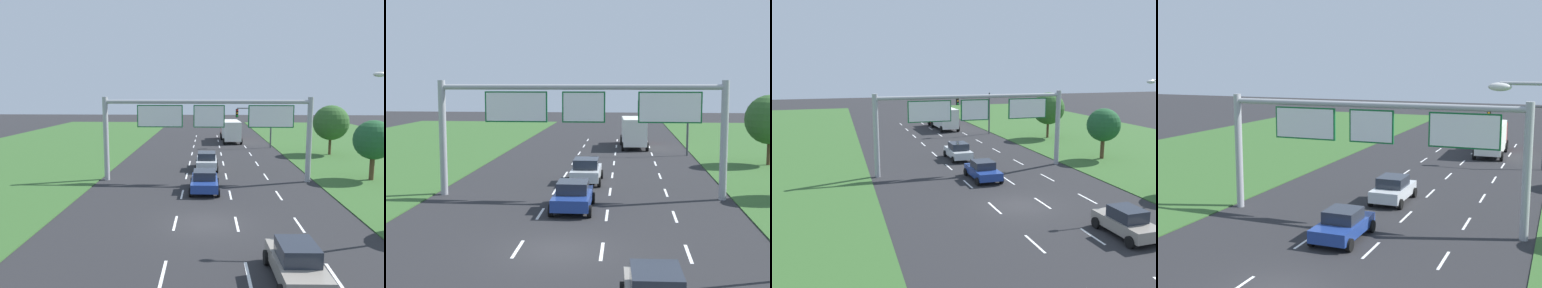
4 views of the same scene
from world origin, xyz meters
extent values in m
plane|color=#262628|center=(0.00, 0.00, 0.00)|extent=(200.00, 200.00, 0.00)
cube|color=white|center=(-1.75, 0.00, 0.00)|extent=(0.14, 2.40, 0.01)
cube|color=white|center=(-1.75, 6.00, 0.00)|extent=(0.14, 2.40, 0.01)
cube|color=white|center=(-1.75, 12.00, 0.00)|extent=(0.14, 2.40, 0.01)
cube|color=white|center=(-1.75, 18.00, 0.00)|extent=(0.14, 2.40, 0.01)
cube|color=white|center=(-1.75, 24.00, 0.00)|extent=(0.14, 2.40, 0.01)
cube|color=white|center=(-1.75, 30.00, 0.00)|extent=(0.14, 2.40, 0.01)
cube|color=white|center=(-1.75, 36.00, 0.00)|extent=(0.14, 2.40, 0.01)
cube|color=white|center=(-1.75, 42.00, 0.00)|extent=(0.14, 2.40, 0.01)
cube|color=white|center=(1.75, 0.00, 0.00)|extent=(0.14, 2.40, 0.01)
cube|color=white|center=(1.75, 6.00, 0.00)|extent=(0.14, 2.40, 0.01)
cube|color=white|center=(1.75, 12.00, 0.00)|extent=(0.14, 2.40, 0.01)
cube|color=white|center=(1.75, 18.00, 0.00)|extent=(0.14, 2.40, 0.01)
cube|color=white|center=(1.75, 24.00, 0.00)|extent=(0.14, 2.40, 0.01)
cube|color=white|center=(1.75, 30.00, 0.00)|extent=(0.14, 2.40, 0.01)
cube|color=white|center=(1.75, 36.00, 0.00)|extent=(0.14, 2.40, 0.01)
cube|color=white|center=(1.75, 42.00, 0.00)|extent=(0.14, 2.40, 0.01)
cube|color=white|center=(5.25, 0.00, 0.00)|extent=(0.14, 2.40, 0.01)
cube|color=white|center=(5.25, 6.00, 0.00)|extent=(0.14, 2.40, 0.01)
cube|color=white|center=(5.25, 12.00, 0.00)|extent=(0.14, 2.40, 0.01)
cube|color=white|center=(5.25, 18.00, 0.00)|extent=(0.14, 2.40, 0.01)
cube|color=white|center=(5.25, 24.00, 0.00)|extent=(0.14, 2.40, 0.01)
cube|color=white|center=(5.25, 30.00, 0.00)|extent=(0.14, 2.40, 0.01)
cube|color=white|center=(5.25, 36.00, 0.00)|extent=(0.14, 2.40, 0.01)
cube|color=white|center=(5.25, 42.00, 0.00)|extent=(0.14, 2.40, 0.01)
cube|color=silver|center=(0.02, 15.02, 0.67)|extent=(1.92, 4.28, 0.70)
cube|color=#232833|center=(0.02, 14.91, 1.35)|extent=(1.66, 2.07, 0.65)
cylinder|color=black|center=(-0.94, 16.61, 0.32)|extent=(0.22, 0.64, 0.64)
cylinder|color=black|center=(1.00, 16.60, 0.32)|extent=(0.22, 0.64, 0.64)
cylinder|color=black|center=(-0.96, 13.44, 0.32)|extent=(0.22, 0.64, 0.64)
cylinder|color=black|center=(0.98, 13.43, 0.32)|extent=(0.22, 0.64, 0.64)
cube|color=#232833|center=(3.57, -6.47, 1.29)|extent=(1.49, 1.88, 0.66)
cube|color=navy|center=(-0.13, 7.03, 0.63)|extent=(1.97, 4.27, 0.63)
cube|color=#232833|center=(-0.13, 7.05, 1.26)|extent=(1.64, 1.85, 0.62)
cylinder|color=black|center=(-1.13, 8.61, 0.32)|extent=(0.22, 0.64, 0.64)
cylinder|color=black|center=(0.86, 8.61, 0.32)|extent=(0.22, 0.64, 0.64)
cylinder|color=black|center=(-1.12, 5.45, 0.32)|extent=(0.22, 0.64, 0.64)
cylinder|color=black|center=(0.87, 5.45, 0.32)|extent=(0.22, 0.64, 0.64)
cube|color=#B21E19|center=(3.45, 39.08, 1.55)|extent=(2.27, 2.17, 2.20)
cube|color=silver|center=(3.59, 34.69, 1.81)|extent=(2.56, 6.47, 2.71)
cylinder|color=black|center=(2.30, 39.55, 0.45)|extent=(0.31, 0.91, 0.90)
cylinder|color=black|center=(4.56, 39.62, 0.45)|extent=(0.31, 0.91, 0.90)
cylinder|color=black|center=(2.30, 37.24, 0.45)|extent=(0.31, 0.91, 0.90)
cylinder|color=black|center=(4.71, 37.32, 0.45)|extent=(0.31, 0.91, 0.90)
cylinder|color=black|center=(2.46, 32.05, 0.45)|extent=(0.31, 0.91, 0.90)
cylinder|color=black|center=(4.88, 32.13, 0.45)|extent=(0.31, 0.91, 0.90)
cylinder|color=#9EA0A5|center=(-8.40, 10.28, 3.50)|extent=(0.44, 0.44, 7.00)
cylinder|color=#9EA0A5|center=(8.40, 10.28, 3.50)|extent=(0.44, 0.44, 7.00)
cylinder|color=#9EA0A5|center=(0.00, 10.28, 6.60)|extent=(16.80, 0.32, 0.32)
cube|color=#0C5B28|center=(-3.85, 10.28, 5.42)|extent=(3.76, 0.12, 1.84)
cube|color=white|center=(-3.85, 10.21, 5.42)|extent=(3.60, 0.01, 1.68)
cube|color=#0C5B28|center=(0.20, 10.28, 5.42)|extent=(2.55, 0.12, 1.84)
cube|color=white|center=(0.20, 10.21, 5.42)|extent=(2.39, 0.01, 1.68)
cube|color=#0C5B28|center=(5.25, 10.28, 5.42)|extent=(3.70, 0.12, 1.84)
cube|color=white|center=(5.25, 10.21, 5.42)|extent=(3.54, 0.01, 1.68)
cylinder|color=#47494F|center=(8.50, 29.28, 2.80)|extent=(0.20, 0.20, 5.60)
cylinder|color=#47494F|center=(6.25, 29.28, 5.25)|extent=(4.50, 0.14, 0.14)
cube|color=black|center=(4.00, 29.28, 4.60)|extent=(0.32, 0.36, 1.10)
sphere|color=red|center=(4.00, 29.08, 4.97)|extent=(0.22, 0.22, 0.22)
sphere|color=orange|center=(4.00, 29.08, 4.60)|extent=(0.22, 0.22, 0.22)
sphere|color=green|center=(4.00, 29.08, 4.23)|extent=(0.22, 0.22, 0.22)
cylinder|color=#513823|center=(14.51, 23.75, 1.15)|extent=(0.30, 0.30, 2.30)
sphere|color=#2E5826|center=(14.51, 23.75, 3.83)|extent=(4.08, 4.08, 4.08)
camera|label=1|loc=(0.03, -20.42, 7.44)|focal=35.00mm
camera|label=2|loc=(2.63, -21.21, 6.90)|focal=50.00mm
camera|label=3|loc=(-11.46, -25.30, 9.36)|focal=40.00mm
camera|label=4|loc=(9.99, -17.04, 8.94)|focal=50.00mm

